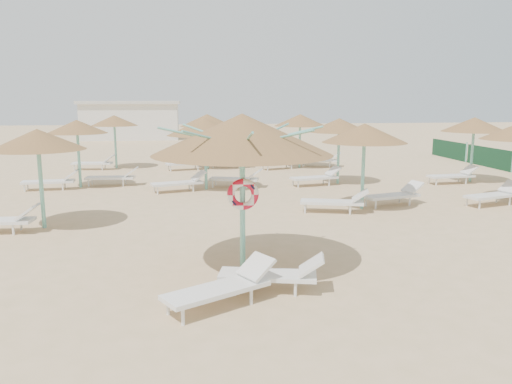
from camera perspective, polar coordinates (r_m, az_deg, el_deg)
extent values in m
plane|color=tan|center=(10.09, -0.89, -9.23)|extent=(120.00, 120.00, 0.00)
cylinder|color=#6EBFAD|center=(9.86, -1.55, -1.74)|extent=(0.11, 0.11, 2.64)
cone|color=olive|center=(9.65, -1.59, 6.62)|extent=(3.52, 3.52, 0.79)
cylinder|color=#6EBFAD|center=(9.67, -1.59, 5.04)|extent=(0.20, 0.20, 0.12)
cylinder|color=#6EBFAD|center=(9.77, 3.16, 6.42)|extent=(1.59, 0.04, 0.40)
cylinder|color=#6EBFAD|center=(10.30, 1.25, 6.64)|extent=(1.15, 1.15, 0.40)
cylinder|color=#6EBFAD|center=(10.46, -2.07, 6.70)|extent=(0.04, 1.59, 0.40)
cylinder|color=#6EBFAD|center=(10.18, -5.16, 6.56)|extent=(1.15, 1.15, 0.40)
cylinder|color=#6EBFAD|center=(9.60, -6.42, 6.30)|extent=(1.59, 0.04, 0.40)
cylinder|color=#6EBFAD|center=(9.04, -4.83, 6.06)|extent=(1.15, 1.15, 0.40)
cylinder|color=#6EBFAD|center=(8.85, -1.03, 6.00)|extent=(0.04, 1.59, 0.40)
cylinder|color=#6EBFAD|center=(9.17, 2.37, 6.15)|extent=(1.15, 1.15, 0.40)
torus|color=red|center=(9.70, -1.50, -0.28)|extent=(0.62, 0.15, 0.62)
cylinder|color=silver|center=(7.95, -8.35, -13.96)|extent=(0.06, 0.06, 0.27)
cylinder|color=silver|center=(8.34, -10.01, -12.79)|extent=(0.06, 0.06, 0.27)
cylinder|color=silver|center=(8.59, -0.56, -11.89)|extent=(0.06, 0.06, 0.27)
cylinder|color=silver|center=(8.96, -2.45, -10.94)|extent=(0.06, 0.06, 0.27)
cube|color=silver|center=(8.43, -4.52, -11.10)|extent=(1.89, 1.43, 0.08)
cube|color=silver|center=(8.79, 0.01, -8.53)|extent=(0.70, 0.74, 0.35)
cylinder|color=silver|center=(9.04, -3.53, -10.78)|extent=(0.06, 0.06, 0.26)
cylinder|color=silver|center=(9.47, -3.08, -9.78)|extent=(0.06, 0.06, 0.26)
cylinder|color=silver|center=(8.94, 4.52, -11.05)|extent=(0.06, 0.06, 0.26)
cylinder|color=silver|center=(9.37, 4.57, -10.01)|extent=(0.06, 0.06, 0.26)
cube|color=silver|center=(9.12, 1.33, -9.47)|extent=(1.83, 0.96, 0.07)
cube|color=silver|center=(9.03, 6.36, -8.26)|extent=(0.56, 0.64, 0.34)
cylinder|color=#6EBFAD|center=(14.44, -23.34, 0.66)|extent=(0.11, 0.11, 2.30)
cone|color=olive|center=(14.30, -23.70, 5.53)|extent=(2.44, 2.44, 0.55)
cylinder|color=#6EBFAD|center=(14.31, -23.63, 4.61)|extent=(0.20, 0.20, 0.12)
cylinder|color=silver|center=(14.16, -25.99, -3.91)|extent=(0.06, 0.06, 0.28)
cylinder|color=silver|center=(14.61, -25.26, -3.43)|extent=(0.06, 0.06, 0.28)
cube|color=silver|center=(14.18, -24.63, -2.03)|extent=(0.52, 0.63, 0.36)
cylinder|color=#6EBFAD|center=(20.61, -19.58, 3.65)|extent=(0.11, 0.11, 2.30)
cone|color=olive|center=(20.51, -19.79, 7.05)|extent=(2.31, 2.31, 0.52)
cylinder|color=#6EBFAD|center=(20.53, -19.76, 6.42)|extent=(0.20, 0.20, 0.12)
cylinder|color=silver|center=(20.54, -24.94, 0.40)|extent=(0.06, 0.06, 0.28)
cylinder|color=silver|center=(21.02, -24.65, 0.63)|extent=(0.06, 0.06, 0.28)
cylinder|color=silver|center=(20.28, -21.22, 0.55)|extent=(0.06, 0.06, 0.28)
cylinder|color=silver|center=(20.77, -21.01, 0.79)|extent=(0.06, 0.06, 0.28)
cube|color=silver|center=(20.59, -22.66, 1.10)|extent=(1.94, 0.77, 0.08)
cube|color=silver|center=(20.42, -20.36, 1.86)|extent=(0.53, 0.64, 0.36)
cylinder|color=silver|center=(20.80, -18.59, 0.95)|extent=(0.06, 0.06, 0.28)
cylinder|color=silver|center=(21.28, -18.24, 1.18)|extent=(0.06, 0.06, 0.28)
cylinder|color=silver|center=(20.48, -14.94, 1.01)|extent=(0.06, 0.06, 0.28)
cylinder|color=silver|center=(20.97, -14.67, 1.23)|extent=(0.06, 0.06, 0.28)
cube|color=silver|center=(20.82, -16.31, 1.59)|extent=(1.94, 0.77, 0.08)
cube|color=silver|center=(20.60, -14.04, 2.29)|extent=(0.53, 0.64, 0.36)
cylinder|color=#6EBFAD|center=(25.92, -15.77, 5.16)|extent=(0.11, 0.11, 2.30)
cone|color=olive|center=(25.84, -15.90, 7.87)|extent=(2.29, 2.29, 0.52)
cylinder|color=#6EBFAD|center=(25.85, -15.88, 7.37)|extent=(0.20, 0.20, 0.12)
cylinder|color=silver|center=(25.82, -20.05, 2.64)|extent=(0.06, 0.06, 0.28)
cylinder|color=silver|center=(26.29, -19.71, 2.79)|extent=(0.06, 0.06, 0.28)
cylinder|color=silver|center=(25.42, -17.17, 2.69)|extent=(0.06, 0.06, 0.28)
cylinder|color=silver|center=(25.89, -16.87, 2.85)|extent=(0.06, 0.06, 0.28)
cube|color=silver|center=(25.79, -18.22, 3.15)|extent=(1.96, 0.83, 0.08)
cube|color=silver|center=(25.52, -16.42, 3.72)|extent=(0.55, 0.65, 0.36)
cylinder|color=#6EBFAD|center=(19.15, -5.77, 3.72)|extent=(0.11, 0.11, 2.30)
cone|color=olive|center=(19.05, -5.84, 7.45)|extent=(2.89, 2.89, 0.65)
cylinder|color=#6EBFAD|center=(19.06, -5.82, 6.71)|extent=(0.20, 0.20, 0.12)
cylinder|color=silver|center=(18.47, -11.18, 0.15)|extent=(0.06, 0.06, 0.28)
cylinder|color=silver|center=(18.95, -11.53, 0.40)|extent=(0.06, 0.06, 0.28)
cylinder|color=silver|center=(18.82, -7.18, 0.46)|extent=(0.06, 0.06, 0.28)
cylinder|color=silver|center=(19.29, -7.63, 0.70)|extent=(0.06, 0.06, 0.28)
cube|color=silver|center=(18.87, -9.02, 0.99)|extent=(2.00, 1.14, 0.08)
cube|color=silver|center=(19.07, -6.58, 1.89)|extent=(0.64, 0.71, 0.36)
cylinder|color=silver|center=(19.60, -4.98, 0.91)|extent=(0.06, 0.06, 0.28)
cylinder|color=silver|center=(20.08, -4.63, 1.14)|extent=(0.06, 0.06, 0.28)
cylinder|color=silver|center=(19.31, -1.09, 0.80)|extent=(0.06, 0.06, 0.28)
cylinder|color=silver|center=(19.80, -0.83, 1.04)|extent=(0.06, 0.06, 0.28)
cube|color=silver|center=(19.63, -2.54, 1.49)|extent=(2.00, 1.14, 0.08)
cube|color=silver|center=(19.44, -0.09, 2.12)|extent=(0.64, 0.71, 0.36)
cylinder|color=#6EBFAD|center=(24.97, -5.55, 5.32)|extent=(0.11, 0.11, 2.30)
cone|color=olive|center=(24.88, -5.60, 8.16)|extent=(2.67, 2.67, 0.60)
cylinder|color=#6EBFAD|center=(24.89, -5.59, 7.61)|extent=(0.20, 0.20, 0.12)
cylinder|color=silver|center=(24.25, -9.73, 2.65)|extent=(0.06, 0.06, 0.28)
cylinder|color=silver|center=(24.73, -9.97, 2.80)|extent=(0.06, 0.06, 0.28)
cylinder|color=silver|center=(24.56, -6.64, 2.84)|extent=(0.06, 0.06, 0.28)
cylinder|color=silver|center=(25.04, -6.95, 2.98)|extent=(0.06, 0.06, 0.28)
cube|color=silver|center=(24.64, -8.04, 3.25)|extent=(1.99, 1.06, 0.08)
cube|color=silver|center=(24.83, -6.15, 3.91)|extent=(0.62, 0.70, 0.36)
cylinder|color=silver|center=(25.34, -4.94, 3.11)|extent=(0.06, 0.06, 0.28)
cylinder|color=silver|center=(25.82, -4.72, 3.25)|extent=(0.06, 0.06, 0.28)
cylinder|color=silver|center=(25.11, -1.91, 3.07)|extent=(0.06, 0.06, 0.28)
cylinder|color=silver|center=(25.60, -1.75, 3.22)|extent=(0.06, 0.06, 0.28)
cube|color=silver|center=(25.42, -3.06, 3.56)|extent=(1.99, 1.06, 0.08)
cube|color=silver|center=(25.26, -1.16, 4.08)|extent=(0.62, 0.70, 0.36)
cylinder|color=#6EBFAD|center=(15.98, 12.13, 2.18)|extent=(0.11, 0.11, 2.30)
cone|color=olive|center=(15.85, 12.30, 6.61)|extent=(2.62, 2.62, 0.59)
cylinder|color=#6EBFAD|center=(15.87, 12.27, 5.75)|extent=(0.20, 0.20, 0.12)
cylinder|color=silver|center=(15.21, 5.63, -1.92)|extent=(0.06, 0.06, 0.28)
cylinder|color=silver|center=(15.70, 5.71, -1.53)|extent=(0.06, 0.06, 0.28)
cylinder|color=silver|center=(15.22, 10.72, -2.05)|extent=(0.06, 0.06, 0.28)
cylinder|color=silver|center=(15.71, 10.64, -1.66)|extent=(0.06, 0.06, 0.28)
cube|color=silver|center=(15.41, 8.66, -1.15)|extent=(2.00, 1.11, 0.08)
cube|color=silver|center=(15.40, 11.84, -0.35)|extent=(0.63, 0.71, 0.36)
cylinder|color=silver|center=(16.15, 13.51, -1.44)|extent=(0.06, 0.06, 0.28)
cylinder|color=silver|center=(16.54, 12.47, -1.11)|extent=(0.06, 0.06, 0.28)
cylinder|color=silver|center=(16.98, 17.16, -1.03)|extent=(0.06, 0.06, 0.28)
cylinder|color=silver|center=(17.36, 16.09, -0.73)|extent=(0.06, 0.06, 0.28)
cube|color=silver|center=(16.79, 15.21, -0.43)|extent=(2.00, 1.11, 0.08)
cube|color=silver|center=(17.29, 17.45, 0.57)|extent=(0.63, 0.71, 0.36)
cylinder|color=#6EBFAD|center=(20.64, 9.39, 4.13)|extent=(0.11, 0.11, 2.30)
cone|color=olive|center=(20.54, 9.50, 7.55)|extent=(2.48, 2.48, 0.56)
cylinder|color=#6EBFAD|center=(20.55, 9.48, 6.90)|extent=(0.20, 0.20, 0.12)
cylinder|color=silver|center=(19.54, 4.85, 0.88)|extent=(0.06, 0.06, 0.28)
cylinder|color=silver|center=(19.99, 4.26, 1.11)|extent=(0.06, 0.06, 0.28)
cylinder|color=silver|center=(20.13, 8.36, 1.09)|extent=(0.06, 0.06, 0.28)
cylinder|color=silver|center=(20.56, 7.70, 1.31)|extent=(0.06, 0.06, 0.28)
cube|color=silver|center=(20.07, 6.65, 1.62)|extent=(1.99, 1.00, 0.08)
cube|color=silver|center=(20.42, 8.80, 2.41)|extent=(0.60, 0.69, 0.36)
cylinder|color=#6EBFAD|center=(25.24, 5.02, 5.38)|extent=(0.11, 0.11, 2.30)
cone|color=olive|center=(25.16, 5.06, 8.19)|extent=(2.61, 2.61, 0.59)
cylinder|color=#6EBFAD|center=(25.17, 5.05, 7.65)|extent=(0.20, 0.20, 0.12)
cylinder|color=silver|center=(24.14, 1.34, 2.77)|extent=(0.06, 0.06, 0.28)
cylinder|color=silver|center=(24.58, 0.78, 2.91)|extent=(0.06, 0.06, 0.28)
cylinder|color=silver|center=(24.81, 4.08, 2.96)|extent=(0.06, 0.06, 0.28)
cylinder|color=silver|center=(25.24, 3.50, 3.09)|extent=(0.06, 0.06, 0.28)
cube|color=silver|center=(24.72, 2.70, 3.37)|extent=(2.00, 1.22, 0.08)
cube|color=silver|center=(25.13, 4.39, 4.02)|extent=(0.66, 0.73, 0.36)
cylinder|color=silver|center=(25.73, 5.39, 3.21)|extent=(0.06, 0.06, 0.28)
cylinder|color=silver|center=(26.23, 5.51, 3.35)|extent=(0.06, 0.06, 0.28)
cylinder|color=silver|center=(25.62, 8.40, 3.11)|extent=(0.06, 0.06, 0.28)
cylinder|color=silver|center=(26.11, 8.46, 3.25)|extent=(0.06, 0.06, 0.28)
cube|color=silver|center=(25.88, 7.22, 3.62)|extent=(2.00, 1.22, 0.08)
cube|color=silver|center=(25.80, 9.12, 4.08)|extent=(0.66, 0.73, 0.36)
cylinder|color=silver|center=(17.24, 24.18, -1.33)|extent=(0.06, 0.06, 0.28)
cylinder|color=silver|center=(17.57, 22.97, -1.03)|extent=(0.06, 0.06, 0.28)
cylinder|color=silver|center=(18.26, 27.00, -0.93)|extent=(0.06, 0.06, 0.28)
cylinder|color=silver|center=(18.57, 25.81, -0.66)|extent=(0.06, 0.06, 0.28)
cube|color=silver|center=(17.96, 25.33, -0.38)|extent=(2.00, 1.14, 0.08)
cube|color=silver|center=(18.58, 27.09, 0.55)|extent=(0.64, 0.71, 0.36)
cylinder|color=silver|center=(19.78, 27.13, -0.14)|extent=(0.06, 0.06, 0.28)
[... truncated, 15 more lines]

